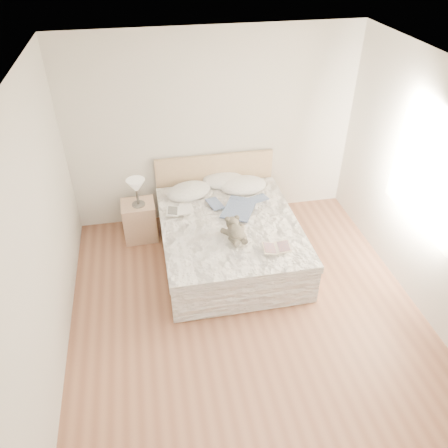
{
  "coord_description": "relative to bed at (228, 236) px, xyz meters",
  "views": [
    {
      "loc": [
        -0.93,
        -3.28,
        3.82
      ],
      "look_at": [
        -0.08,
        1.05,
        0.62
      ],
      "focal_mm": 35.0,
      "sensor_mm": 36.0,
      "label": 1
    }
  ],
  "objects": [
    {
      "name": "wall_back",
      "position": [
        0.0,
        1.06,
        1.04
      ],
      "size": [
        4.0,
        0.02,
        2.7
      ],
      "primitive_type": "cube",
      "color": "silver",
      "rests_on": "ground"
    },
    {
      "name": "wall_left",
      "position": [
        -2.0,
        -1.19,
        1.04
      ],
      "size": [
        0.02,
        4.5,
        2.7
      ],
      "primitive_type": "cube",
      "color": "silver",
      "rests_on": "ground"
    },
    {
      "name": "teddy_bear",
      "position": [
        -0.01,
        -0.48,
        0.34
      ],
      "size": [
        0.32,
        0.41,
        0.2
      ],
      "primitive_type": null,
      "rotation": [
        0.0,
        0.0,
        0.14
      ],
      "color": "#585245",
      "rests_on": "bed"
    },
    {
      "name": "photo_book",
      "position": [
        -0.61,
        0.24,
        0.32
      ],
      "size": [
        0.36,
        0.27,
        0.02
      ],
      "primitive_type": "cube",
      "rotation": [
        0.0,
        0.0,
        -0.14
      ],
      "color": "white",
      "rests_on": "bed"
    },
    {
      "name": "childrens_book",
      "position": [
        0.42,
        -0.74,
        0.32
      ],
      "size": [
        0.36,
        0.26,
        0.02
      ],
      "primitive_type": "cube",
      "rotation": [
        0.0,
        0.0,
        -0.11
      ],
      "color": "beige",
      "rests_on": "bed"
    },
    {
      "name": "window",
      "position": [
        1.99,
        -0.89,
        1.14
      ],
      "size": [
        0.02,
        1.3,
        1.1
      ],
      "primitive_type": "cube",
      "color": "white",
      "rests_on": "wall_right"
    },
    {
      "name": "ceiling",
      "position": [
        0.0,
        -1.19,
        2.39
      ],
      "size": [
        4.0,
        4.5,
        0.0
      ],
      "primitive_type": "cube",
      "color": "white",
      "rests_on": "ground"
    },
    {
      "name": "pillow_left",
      "position": [
        -0.42,
        0.69,
        0.33
      ],
      "size": [
        0.75,
        0.64,
        0.19
      ],
      "primitive_type": "ellipsoid",
      "rotation": [
        0.0,
        0.0,
        0.35
      ],
      "color": "white",
      "rests_on": "bed"
    },
    {
      "name": "pillow_middle",
      "position": [
        0.12,
        0.88,
        0.33
      ],
      "size": [
        0.7,
        0.55,
        0.19
      ],
      "primitive_type": "ellipsoid",
      "rotation": [
        0.0,
        0.0,
        -0.19
      ],
      "color": "white",
      "rests_on": "bed"
    },
    {
      "name": "table_lamp",
      "position": [
        -1.12,
        0.59,
        0.53
      ],
      "size": [
        0.25,
        0.25,
        0.39
      ],
      "color": "#49443E",
      "rests_on": "nightstand"
    },
    {
      "name": "bed",
      "position": [
        0.0,
        0.0,
        0.0
      ],
      "size": [
        1.72,
        2.14,
        1.0
      ],
      "color": "tan",
      "rests_on": "floor"
    },
    {
      "name": "blouse",
      "position": [
        0.17,
        0.15,
        0.32
      ],
      "size": [
        0.81,
        0.82,
        0.02
      ],
      "primitive_type": null,
      "rotation": [
        0.0,
        0.0,
        -0.5
      ],
      "color": "#3E4F73",
      "rests_on": "bed"
    },
    {
      "name": "nightstand",
      "position": [
        -1.14,
        0.63,
        -0.03
      ],
      "size": [
        0.46,
        0.41,
        0.56
      ],
      "primitive_type": "cube",
      "rotation": [
        0.0,
        0.0,
        0.02
      ],
      "color": "tan",
      "rests_on": "floor"
    },
    {
      "name": "wall_right",
      "position": [
        2.0,
        -1.19,
        1.04
      ],
      "size": [
        0.02,
        4.5,
        2.7
      ],
      "primitive_type": "cube",
      "color": "silver",
      "rests_on": "ground"
    },
    {
      "name": "pillow_right",
      "position": [
        0.36,
        0.7,
        0.33
      ],
      "size": [
        0.68,
        0.49,
        0.2
      ],
      "primitive_type": "ellipsoid",
      "rotation": [
        0.0,
        0.0,
        0.04
      ],
      "color": "white",
      "rests_on": "bed"
    },
    {
      "name": "floor",
      "position": [
        0.0,
        -1.19,
        -0.31
      ],
      "size": [
        4.0,
        4.5,
        0.0
      ],
      "primitive_type": "cube",
      "color": "brown",
      "rests_on": "ground"
    }
  ]
}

